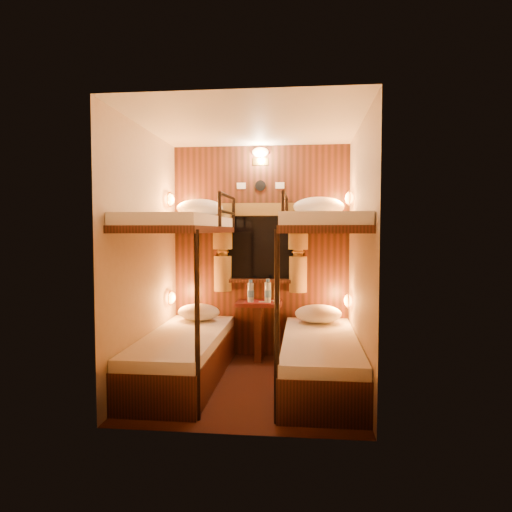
# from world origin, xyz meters

# --- Properties ---
(floor) EXTENTS (2.10, 2.10, 0.00)m
(floor) POSITION_xyz_m (0.00, 0.00, 0.00)
(floor) COLOR black
(floor) RESTS_ON ground
(ceiling) EXTENTS (2.10, 2.10, 0.00)m
(ceiling) POSITION_xyz_m (0.00, 0.00, 2.40)
(ceiling) COLOR silver
(ceiling) RESTS_ON wall_back
(wall_back) EXTENTS (2.40, 0.00, 2.40)m
(wall_back) POSITION_xyz_m (0.00, 1.05, 1.20)
(wall_back) COLOR #C6B293
(wall_back) RESTS_ON floor
(wall_front) EXTENTS (2.40, 0.00, 2.40)m
(wall_front) POSITION_xyz_m (0.00, -1.05, 1.20)
(wall_front) COLOR #C6B293
(wall_front) RESTS_ON floor
(wall_left) EXTENTS (0.00, 2.40, 2.40)m
(wall_left) POSITION_xyz_m (-1.00, 0.00, 1.20)
(wall_left) COLOR #C6B293
(wall_left) RESTS_ON floor
(wall_right) EXTENTS (0.00, 2.40, 2.40)m
(wall_right) POSITION_xyz_m (1.00, 0.00, 1.20)
(wall_right) COLOR #C6B293
(wall_right) RESTS_ON floor
(back_panel) EXTENTS (2.00, 0.03, 2.40)m
(back_panel) POSITION_xyz_m (0.00, 1.04, 1.20)
(back_panel) COLOR #311C0D
(back_panel) RESTS_ON floor
(bunk_left) EXTENTS (0.72, 1.90, 1.82)m
(bunk_left) POSITION_xyz_m (-0.65, 0.07, 0.56)
(bunk_left) COLOR #311C0D
(bunk_left) RESTS_ON floor
(bunk_right) EXTENTS (0.72, 1.90, 1.82)m
(bunk_right) POSITION_xyz_m (0.65, 0.07, 0.56)
(bunk_right) COLOR #311C0D
(bunk_right) RESTS_ON floor
(window) EXTENTS (1.00, 0.12, 0.79)m
(window) POSITION_xyz_m (0.00, 1.00, 1.18)
(window) COLOR black
(window) RESTS_ON back_panel
(curtains) EXTENTS (1.10, 0.22, 1.00)m
(curtains) POSITION_xyz_m (0.00, 0.97, 1.26)
(curtains) COLOR olive
(curtains) RESTS_ON back_panel
(back_fixtures) EXTENTS (0.54, 0.09, 0.48)m
(back_fixtures) POSITION_xyz_m (0.00, 1.00, 2.25)
(back_fixtures) COLOR black
(back_fixtures) RESTS_ON back_panel
(reading_lamps) EXTENTS (2.00, 0.20, 1.25)m
(reading_lamps) POSITION_xyz_m (-0.00, 0.70, 1.24)
(reading_lamps) COLOR orange
(reading_lamps) RESTS_ON wall_left
(table) EXTENTS (0.50, 0.34, 0.66)m
(table) POSITION_xyz_m (0.00, 0.85, 0.41)
(table) COLOR #551A13
(table) RESTS_ON floor
(bottle_left) EXTENTS (0.07, 0.07, 0.25)m
(bottle_left) POSITION_xyz_m (-0.09, 0.79, 0.76)
(bottle_left) COLOR #99BFE5
(bottle_left) RESTS_ON table
(bottle_right) EXTENTS (0.08, 0.08, 0.26)m
(bottle_right) POSITION_xyz_m (0.10, 0.79, 0.76)
(bottle_right) COLOR #99BFE5
(bottle_right) RESTS_ON table
(sachet_a) EXTENTS (0.09, 0.07, 0.01)m
(sachet_a) POSITION_xyz_m (0.04, 0.81, 0.65)
(sachet_a) COLOR silver
(sachet_a) RESTS_ON table
(sachet_b) EXTENTS (0.08, 0.06, 0.01)m
(sachet_b) POSITION_xyz_m (0.14, 0.92, 0.65)
(sachet_b) COLOR silver
(sachet_b) RESTS_ON table
(pillow_lower_left) EXTENTS (0.46, 0.33, 0.18)m
(pillow_lower_left) POSITION_xyz_m (-0.65, 0.70, 0.55)
(pillow_lower_left) COLOR silver
(pillow_lower_left) RESTS_ON bunk_left
(pillow_lower_right) EXTENTS (0.50, 0.35, 0.20)m
(pillow_lower_right) POSITION_xyz_m (0.65, 0.70, 0.55)
(pillow_lower_right) COLOR silver
(pillow_lower_right) RESTS_ON bunk_right
(pillow_upper_left) EXTENTS (0.51, 0.36, 0.20)m
(pillow_upper_left) POSITION_xyz_m (-0.65, 0.79, 1.69)
(pillow_upper_left) COLOR silver
(pillow_upper_left) RESTS_ON bunk_left
(pillow_upper_right) EXTENTS (0.55, 0.39, 0.21)m
(pillow_upper_right) POSITION_xyz_m (0.65, 0.78, 1.69)
(pillow_upper_right) COLOR silver
(pillow_upper_right) RESTS_ON bunk_right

